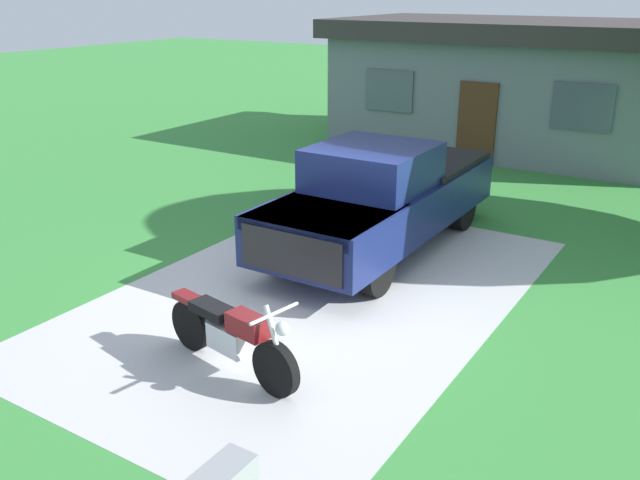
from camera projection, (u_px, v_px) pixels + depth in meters
name	position (u px, v px, depth m)	size (l,w,h in m)	color
ground_plane	(315.00, 294.00, 10.22)	(80.00, 80.00, 0.00)	#378539
driveway_pad	(315.00, 294.00, 10.22)	(5.31, 8.38, 0.01)	#BABABA
motorcycle	(231.00, 335.00, 8.03)	(2.19, 0.78, 1.09)	black
pickup_truck	(384.00, 195.00, 11.78)	(2.02, 5.64, 1.90)	black
neighbor_house	(510.00, 83.00, 19.13)	(9.60, 5.60, 3.50)	slate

